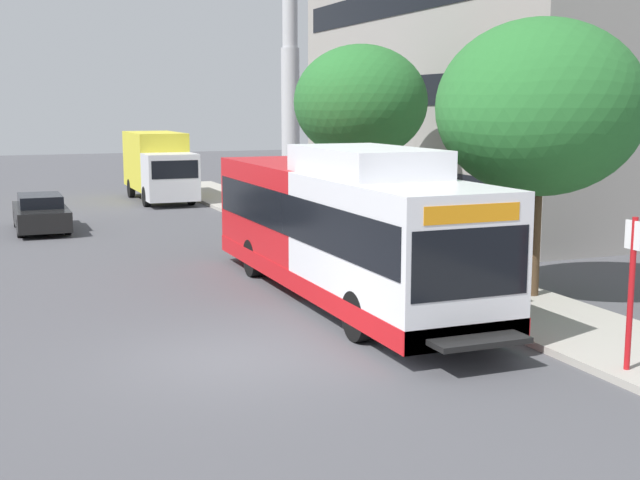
{
  "coord_description": "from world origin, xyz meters",
  "views": [
    {
      "loc": [
        -4.0,
        -14.23,
        4.56
      ],
      "look_at": [
        2.89,
        2.88,
        1.6
      ],
      "focal_mm": 47.34,
      "sensor_mm": 36.0,
      "label": 1
    }
  ],
  "objects_px": {
    "transit_bus": "(340,228)",
    "parked_car_far_lane": "(41,213)",
    "street_tree_near_stop": "(540,108)",
    "bus_stop_sign_pole": "(631,282)",
    "box_truck_background": "(159,164)",
    "street_tree_mid_block": "(361,102)"
  },
  "relations": [
    {
      "from": "street_tree_near_stop",
      "to": "parked_car_far_lane",
      "type": "distance_m",
      "value": 19.24
    },
    {
      "from": "transit_bus",
      "to": "bus_stop_sign_pole",
      "type": "distance_m",
      "value": 7.55
    },
    {
      "from": "street_tree_mid_block",
      "to": "parked_car_far_lane",
      "type": "relative_size",
      "value": 1.42
    },
    {
      "from": "bus_stop_sign_pole",
      "to": "street_tree_mid_block",
      "type": "distance_m",
      "value": 15.21
    },
    {
      "from": "transit_bus",
      "to": "parked_car_far_lane",
      "type": "distance_m",
      "value": 15.3
    },
    {
      "from": "street_tree_mid_block",
      "to": "bus_stop_sign_pole",
      "type": "bearing_deg",
      "value": -96.96
    },
    {
      "from": "parked_car_far_lane",
      "to": "box_truck_background",
      "type": "xyz_separation_m",
      "value": [
        5.98,
        8.26,
        1.08
      ]
    },
    {
      "from": "bus_stop_sign_pole",
      "to": "street_tree_near_stop",
      "type": "bearing_deg",
      "value": 69.99
    },
    {
      "from": "transit_bus",
      "to": "street_tree_mid_block",
      "type": "distance_m",
      "value": 9.04
    },
    {
      "from": "transit_bus",
      "to": "street_tree_near_stop",
      "type": "bearing_deg",
      "value": -25.09
    },
    {
      "from": "bus_stop_sign_pole",
      "to": "box_truck_background",
      "type": "xyz_separation_m",
      "value": [
        -2.03,
        29.59,
        0.09
      ]
    },
    {
      "from": "street_tree_near_stop",
      "to": "transit_bus",
      "type": "bearing_deg",
      "value": 154.91
    },
    {
      "from": "parked_car_far_lane",
      "to": "box_truck_background",
      "type": "relative_size",
      "value": 0.64
    },
    {
      "from": "street_tree_mid_block",
      "to": "box_truck_background",
      "type": "distance_m",
      "value": 15.56
    },
    {
      "from": "transit_bus",
      "to": "bus_stop_sign_pole",
      "type": "height_order",
      "value": "transit_bus"
    },
    {
      "from": "bus_stop_sign_pole",
      "to": "box_truck_background",
      "type": "height_order",
      "value": "box_truck_background"
    },
    {
      "from": "transit_bus",
      "to": "parked_car_far_lane",
      "type": "height_order",
      "value": "transit_bus"
    },
    {
      "from": "street_tree_near_stop",
      "to": "street_tree_mid_block",
      "type": "xyz_separation_m",
      "value": [
        -0.13,
        9.49,
        0.15
      ]
    },
    {
      "from": "bus_stop_sign_pole",
      "to": "parked_car_far_lane",
      "type": "distance_m",
      "value": 22.81
    },
    {
      "from": "street_tree_near_stop",
      "to": "parked_car_far_lane",
      "type": "relative_size",
      "value": 1.42
    },
    {
      "from": "transit_bus",
      "to": "bus_stop_sign_pole",
      "type": "xyz_separation_m",
      "value": [
        2.16,
        -7.23,
        -0.05
      ]
    },
    {
      "from": "transit_bus",
      "to": "box_truck_background",
      "type": "xyz_separation_m",
      "value": [
        0.13,
        22.36,
        0.04
      ]
    }
  ]
}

